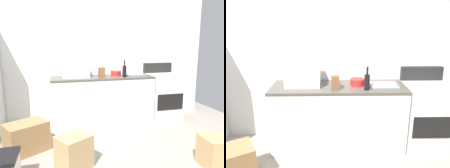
% 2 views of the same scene
% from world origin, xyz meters
% --- Properties ---
extents(wall_back, '(5.00, 0.10, 2.60)m').
position_xyz_m(wall_back, '(0.00, 1.55, 1.30)').
color(wall_back, silver).
rests_on(wall_back, ground_plane).
extents(kitchen_counter, '(1.80, 0.60, 0.90)m').
position_xyz_m(kitchen_counter, '(0.30, 1.20, 0.45)').
color(kitchen_counter, silver).
rests_on(kitchen_counter, ground_plane).
extents(stove_oven, '(0.60, 0.61, 1.10)m').
position_xyz_m(stove_oven, '(1.52, 1.21, 0.47)').
color(stove_oven, silver).
rests_on(stove_oven, ground_plane).
extents(microwave, '(0.46, 0.34, 0.27)m').
position_xyz_m(microwave, '(-0.17, 1.24, 1.04)').
color(microwave, white).
rests_on(microwave, kitchen_counter).
extents(sink_basin, '(0.36, 0.32, 0.03)m').
position_xyz_m(sink_basin, '(0.91, 1.15, 0.92)').
color(sink_basin, slate).
rests_on(sink_basin, kitchen_counter).
extents(wine_bottle, '(0.07, 0.07, 0.30)m').
position_xyz_m(wine_bottle, '(0.66, 1.03, 1.01)').
color(wine_bottle, black).
rests_on(wine_bottle, kitchen_counter).
extents(coffee_mug, '(0.08, 0.08, 0.10)m').
position_xyz_m(coffee_mug, '(0.27, 1.24, 0.95)').
color(coffee_mug, purple).
rests_on(coffee_mug, kitchen_counter).
extents(knife_block, '(0.10, 0.10, 0.18)m').
position_xyz_m(knife_block, '(0.26, 1.06, 0.99)').
color(knife_block, brown).
rests_on(knife_block, kitchen_counter).
extents(mixing_bowl, '(0.19, 0.19, 0.09)m').
position_xyz_m(mixing_bowl, '(0.56, 1.22, 0.95)').
color(mixing_bowl, red).
rests_on(mixing_bowl, kitchen_counter).
extents(cardboard_box_medium, '(0.64, 0.58, 0.41)m').
position_xyz_m(cardboard_box_medium, '(-0.93, 0.45, 0.21)').
color(cardboard_box_medium, olive).
rests_on(cardboard_box_medium, ground_plane).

